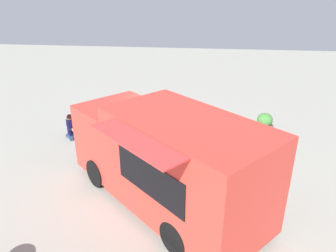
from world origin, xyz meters
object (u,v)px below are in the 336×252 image
person_customer (71,128)px  planter_flowering_far (236,128)px  food_truck (166,161)px  planter_flowering_near (264,122)px

person_customer → planter_flowering_far: bearing=-173.0°
person_customer → planter_flowering_far: size_ratio=1.39×
food_truck → person_customer: 5.21m
food_truck → planter_flowering_far: 4.70m
food_truck → planter_flowering_near: (-3.18, -4.74, -0.87)m
planter_flowering_near → planter_flowering_far: size_ratio=1.13×
food_truck → planter_flowering_far: bearing=-116.8°
person_customer → food_truck: bearing=138.7°
person_customer → planter_flowering_near: (-7.04, -1.34, 0.00)m
food_truck → person_customer: size_ratio=6.23×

